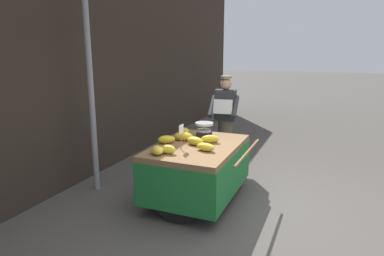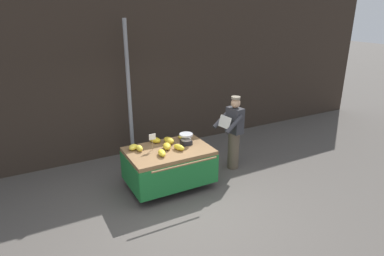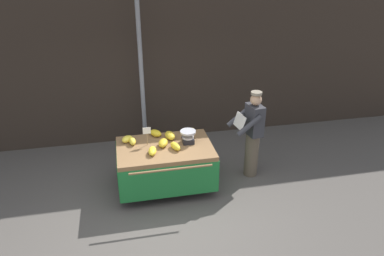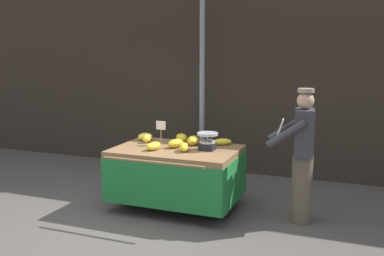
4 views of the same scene
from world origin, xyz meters
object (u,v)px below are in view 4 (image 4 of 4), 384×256
Objects in this scene: street_pole at (202,81)px; price_sign at (161,128)px; banana_bunch_3 at (145,137)px; banana_bunch_4 at (222,142)px; weighing_scale at (207,141)px; banana_bunch_0 at (154,146)px; vendor_person at (302,156)px; banana_bunch_6 at (176,143)px; banana_bunch_2 at (147,138)px; banana_cart at (176,164)px; banana_bunch_5 at (184,147)px; banana_bunch_7 at (193,140)px; banana_bunch_1 at (182,138)px.

street_pole is 9.79× the size of price_sign.
price_sign is 1.56× the size of banana_bunch_3.
price_sign is at bearing -159.88° from banana_bunch_4.
weighing_scale is at bearing -13.45° from banana_bunch_3.
banana_bunch_0 is 0.16× the size of vendor_person.
vendor_person is (2.30, -0.21, -0.04)m from banana_bunch_3.
banana_bunch_2 is at bearing 162.28° from banana_bunch_6.
banana_cart is 6.29× the size of banana_bunch_0.
banana_cart is 6.26× the size of banana_bunch_5.
banana_bunch_2 reaches higher than banana_bunch_4.
banana_bunch_4 is 0.41m from banana_bunch_7.
banana_bunch_2 is (-0.31, 0.41, 0.00)m from banana_bunch_0.
banana_bunch_2 is at bearing 126.88° from banana_bunch_0.
street_pole is 1.63m from price_sign.
banana_bunch_7 is 1.54m from vendor_person.
price_sign is at bearing 174.65° from weighing_scale.
banana_bunch_5 is 1.00× the size of banana_bunch_6.
banana_bunch_7 is (0.38, 0.49, 0.01)m from banana_bunch_0.
price_sign is at bearing -28.49° from banana_bunch_3.
banana_bunch_4 is 1.00× the size of banana_bunch_5.
banana_cart is 5.79× the size of banana_bunch_7.
price_sign reaches higher than banana_bunch_5.
banana_bunch_7 reaches higher than banana_bunch_4.
banana_bunch_7 is (0.16, 0.25, 0.00)m from banana_bunch_6.
banana_cart is 0.99× the size of vendor_person.
banana_bunch_1 is at bearing 115.25° from banana_bunch_5.
weighing_scale is at bearing 7.92° from banana_cart.
banana_bunch_0 reaches higher than banana_bunch_4.
banana_bunch_2 reaches higher than banana_bunch_1.
price_sign is 0.41m from banana_bunch_1.
price_sign is at bearing -159.89° from banana_bunch_7.
banana_bunch_0 is (-0.67, -0.27, -0.06)m from weighing_scale.
banana_bunch_3 is (-0.63, 0.31, 0.28)m from banana_cart.
street_pole is 1.43m from banana_bunch_1.
banana_bunch_6 is at bearing -144.27° from banana_bunch_4.
weighing_scale is 1.09× the size of banana_bunch_1.
banana_bunch_6 is (0.22, 0.24, 0.00)m from banana_bunch_0.
banana_bunch_5 is (-0.36, -0.56, 0.01)m from banana_bunch_4.
banana_bunch_2 reaches higher than banana_bunch_5.
banana_bunch_6 is at bearing 139.16° from banana_bunch_5.
street_pole is 1.96m from banana_cart.
banana_bunch_3 is at bearing 153.62° from banana_cart.
banana_bunch_4 is (1.07, 0.23, -0.01)m from banana_bunch_2.
street_pole is at bearing 97.05° from banana_bunch_6.
banana_bunch_7 reaches higher than banana_cart.
weighing_scale reaches higher than banana_bunch_3.
banana_bunch_7 is (0.77, -0.03, 0.01)m from banana_bunch_3.
weighing_scale is at bearing 22.03° from banana_bunch_0.
banana_cart is at bearing -141.00° from banana_bunch_4.
banana_bunch_3 is (-0.40, 0.53, 0.00)m from banana_bunch_0.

